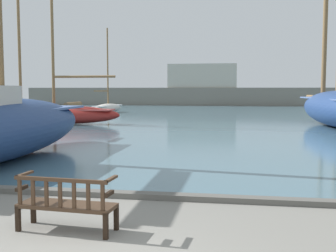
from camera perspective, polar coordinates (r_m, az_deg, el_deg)
harbor_water at (r=48.82m, az=6.94°, el=2.33°), size 100.00×80.00×0.08m
quay_edge_kerb at (r=9.13m, az=-4.81°, el=-9.29°), size 40.00×0.30×0.12m
park_bench at (r=7.13m, az=-13.65°, el=-10.11°), size 1.64×0.65×0.92m
sailboat_mid_starboard at (r=27.99m, az=-14.83°, el=1.86°), size 8.36×1.92×11.13m
sailboat_far_starboard at (r=39.60m, az=-8.19°, el=2.52°), size 1.94×5.51×7.83m
far_breakwater at (r=57.42m, az=7.17°, el=4.40°), size 54.92×2.40×7.00m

